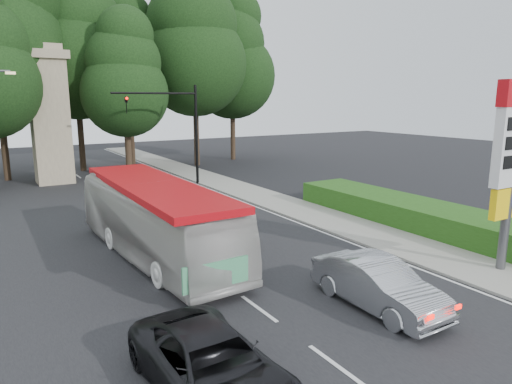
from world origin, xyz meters
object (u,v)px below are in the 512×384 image
transit_bus (155,221)px  sedan_silver (378,284)px  suv_charcoal (212,366)px  traffic_signal_mast (179,121)px  monument (50,114)px

transit_bus → sedan_silver: size_ratio=2.39×
sedan_silver → suv_charcoal: sedan_silver is taller
traffic_signal_mast → monument: size_ratio=0.72×
transit_bus → suv_charcoal: 9.21m
traffic_signal_mast → sedan_silver: size_ratio=1.58×
traffic_signal_mast → monument: bearing=142.0°
transit_bus → monument: bearing=88.9°
transit_bus → suv_charcoal: (-1.92, -8.97, -0.82)m
traffic_signal_mast → transit_bus: bearing=-115.7°
sedan_silver → suv_charcoal: (-6.11, -1.18, -0.06)m
traffic_signal_mast → transit_bus: size_ratio=0.66×
traffic_signal_mast → transit_bus: 15.83m
monument → transit_bus: monument is taller
sedan_silver → suv_charcoal: bearing=-168.7°
traffic_signal_mast → suv_charcoal: (-8.66, -22.94, -3.98)m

